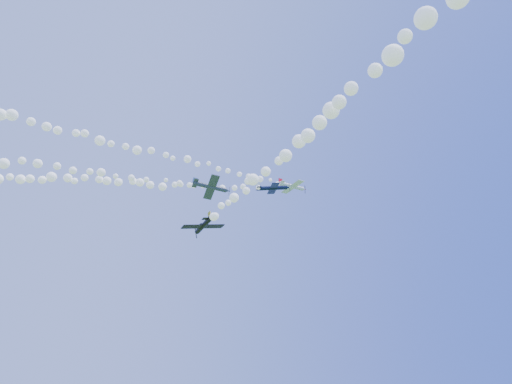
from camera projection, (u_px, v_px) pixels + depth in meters
name	position (u px, v px, depth m)	size (l,w,h in m)	color
plane_white	(292.00, 186.00, 92.18)	(6.98, 7.28, 2.05)	white
smoke_trail_white	(120.00, 144.00, 77.05)	(68.83, 4.11, 2.95)	white
plane_navy	(273.00, 188.00, 84.40)	(6.91, 7.29, 2.17)	#0B1332
smoke_trail_navy	(81.00, 180.00, 81.23)	(65.03, 26.30, 2.77)	white
plane_grey	(211.00, 187.00, 76.75)	(7.05, 7.50, 2.83)	#343B4B
plane_black	(203.00, 226.00, 66.92)	(6.81, 6.65, 2.23)	black
smoke_trail_black	(342.00, 101.00, 39.79)	(4.62, 65.09, 2.74)	white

